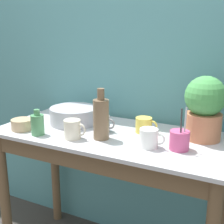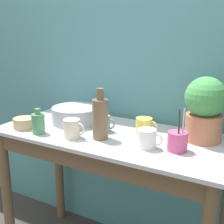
% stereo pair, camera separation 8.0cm
% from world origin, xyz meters
% --- Properties ---
extents(wall_back, '(6.00, 0.05, 2.40)m').
position_xyz_m(wall_back, '(0.00, 0.65, 1.20)').
color(wall_back, teal).
rests_on(wall_back, ground_plane).
extents(counter_table, '(1.29, 0.59, 0.86)m').
position_xyz_m(counter_table, '(0.00, 0.27, 0.67)').
color(counter_table, brown).
rests_on(counter_table, ground_plane).
extents(potted_plant, '(0.21, 0.21, 0.33)m').
position_xyz_m(potted_plant, '(0.46, 0.43, 1.03)').
color(potted_plant, '#B7704C').
rests_on(potted_plant, counter_table).
extents(bowl_wash_large, '(0.29, 0.29, 0.10)m').
position_xyz_m(bowl_wash_large, '(-0.29, 0.35, 0.91)').
color(bowl_wash_large, '#A8A8B2').
rests_on(bowl_wash_large, counter_table).
extents(bottle_tall, '(0.08, 0.08, 0.26)m').
position_xyz_m(bottle_tall, '(-0.01, 0.19, 0.97)').
color(bottle_tall, brown).
rests_on(bottle_tall, counter_table).
extents(bottle_short, '(0.07, 0.07, 0.14)m').
position_xyz_m(bottle_short, '(-0.34, 0.09, 0.91)').
color(bottle_short, '#4C8C59').
rests_on(bottle_short, counter_table).
extents(mug_yellow, '(0.12, 0.09, 0.08)m').
position_xyz_m(mug_yellow, '(0.15, 0.39, 0.90)').
color(mug_yellow, '#E5CC4C').
rests_on(mug_yellow, counter_table).
extents(mug_cream, '(0.12, 0.09, 0.10)m').
position_xyz_m(mug_cream, '(-0.14, 0.13, 0.91)').
color(mug_cream, beige).
rests_on(mug_cream, counter_table).
extents(mug_white, '(0.13, 0.09, 0.09)m').
position_xyz_m(mug_white, '(0.25, 0.19, 0.90)').
color(mug_white, white).
rests_on(mug_white, counter_table).
extents(mug_grey, '(0.12, 0.08, 0.09)m').
position_xyz_m(mug_grey, '(-0.06, 0.30, 0.90)').
color(mug_grey, gray).
rests_on(mug_grey, counter_table).
extents(bowl_small_tan, '(0.12, 0.12, 0.06)m').
position_xyz_m(bowl_small_tan, '(-0.48, 0.12, 0.89)').
color(bowl_small_tan, tan).
rests_on(bowl_small_tan, counter_table).
extents(utensil_cup, '(0.09, 0.09, 0.21)m').
position_xyz_m(utensil_cup, '(0.39, 0.23, 0.90)').
color(utensil_cup, '#CC4C7F').
rests_on(utensil_cup, counter_table).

